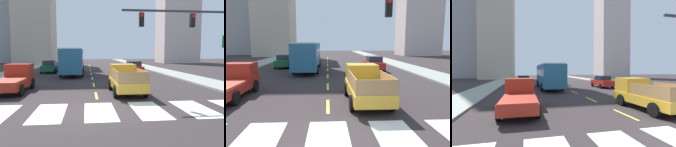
# 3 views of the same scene
# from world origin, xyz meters

# --- Properties ---
(ground_plane) EXTENTS (160.00, 160.00, 0.00)m
(ground_plane) POSITION_xyz_m (0.00, 0.00, 0.00)
(ground_plane) COLOR #2F2829
(sidewalk_right) EXTENTS (3.19, 110.00, 0.15)m
(sidewalk_right) POSITION_xyz_m (10.63, 18.00, 0.07)
(sidewalk_right) COLOR gray
(sidewalk_right) RESTS_ON ground
(sidewalk_left) EXTENTS (3.19, 110.00, 0.15)m
(sidewalk_left) POSITION_xyz_m (-10.63, 18.00, 0.07)
(sidewalk_left) COLOR gray
(sidewalk_left) RESTS_ON ground
(crosswalk_stripe_2) EXTENTS (1.50, 3.57, 0.01)m
(crosswalk_stripe_2) POSITION_xyz_m (-2.44, 0.00, 0.00)
(crosswalk_stripe_2) COLOR silver
(crosswalk_stripe_2) RESTS_ON ground
(crosswalk_stripe_3) EXTENTS (1.50, 3.57, 0.01)m
(crosswalk_stripe_3) POSITION_xyz_m (0.00, 0.00, 0.00)
(crosswalk_stripe_3) COLOR silver
(crosswalk_stripe_3) RESTS_ON ground
(crosswalk_stripe_4) EXTENTS (1.50, 3.57, 0.01)m
(crosswalk_stripe_4) POSITION_xyz_m (2.44, 0.00, 0.00)
(crosswalk_stripe_4) COLOR silver
(crosswalk_stripe_4) RESTS_ON ground
(lane_dash_0) EXTENTS (0.16, 2.40, 0.01)m
(lane_dash_0) POSITION_xyz_m (0.00, 4.00, 0.00)
(lane_dash_0) COLOR #D1D24A
(lane_dash_0) RESTS_ON ground
(lane_dash_1) EXTENTS (0.16, 2.40, 0.01)m
(lane_dash_1) POSITION_xyz_m (0.00, 9.00, 0.00)
(lane_dash_1) COLOR #D1D24A
(lane_dash_1) RESTS_ON ground
(lane_dash_2) EXTENTS (0.16, 2.40, 0.01)m
(lane_dash_2) POSITION_xyz_m (0.00, 14.00, 0.00)
(lane_dash_2) COLOR #D1D24A
(lane_dash_2) RESTS_ON ground
(lane_dash_3) EXTENTS (0.16, 2.40, 0.01)m
(lane_dash_3) POSITION_xyz_m (0.00, 19.00, 0.00)
(lane_dash_3) COLOR #D1D24A
(lane_dash_3) RESTS_ON ground
(lane_dash_4) EXTENTS (0.16, 2.40, 0.01)m
(lane_dash_4) POSITION_xyz_m (0.00, 24.00, 0.00)
(lane_dash_4) COLOR #D1D24A
(lane_dash_4) RESTS_ON ground
(lane_dash_5) EXTENTS (0.16, 2.40, 0.01)m
(lane_dash_5) POSITION_xyz_m (0.00, 29.00, 0.00)
(lane_dash_5) COLOR #D1D24A
(lane_dash_5) RESTS_ON ground
(lane_dash_6) EXTENTS (0.16, 2.40, 0.01)m
(lane_dash_6) POSITION_xyz_m (0.00, 34.00, 0.00)
(lane_dash_6) COLOR #D1D24A
(lane_dash_6) RESTS_ON ground
(lane_dash_7) EXTENTS (0.16, 2.40, 0.01)m
(lane_dash_7) POSITION_xyz_m (0.00, 39.00, 0.00)
(lane_dash_7) COLOR #D1D24A
(lane_dash_7) RESTS_ON ground
(pickup_stakebed) EXTENTS (2.18, 5.20, 1.96)m
(pickup_stakebed) POSITION_xyz_m (2.14, 5.11, 0.94)
(pickup_stakebed) COLOR gold
(pickup_stakebed) RESTS_ON ground
(pickup_dark) EXTENTS (2.18, 5.20, 1.96)m
(pickup_dark) POSITION_xyz_m (-5.87, 6.46, 0.92)
(pickup_dark) COLOR #A02416
(pickup_dark) RESTS_ON ground
(city_bus) EXTENTS (2.72, 10.80, 3.32)m
(city_bus) POSITION_xyz_m (-2.32, 18.35, 1.95)
(city_bus) COLOR #255F86
(city_bus) RESTS_ON ground
(sedan_near_left) EXTENTS (2.02, 4.40, 1.72)m
(sedan_near_left) POSITION_xyz_m (-5.70, 21.43, 0.86)
(sedan_near_left) COLOR #175734
(sedan_near_left) RESTS_ON ground
(sedan_mid) EXTENTS (2.02, 4.40, 1.72)m
(sedan_mid) POSITION_xyz_m (5.47, 17.96, 0.86)
(sedan_mid) COLOR red
(sedan_mid) RESTS_ON ground
(block_mid_left) EXTENTS (8.76, 10.77, 26.84)m
(block_mid_left) POSITION_xyz_m (-12.88, 47.36, 13.42)
(block_mid_left) COLOR #BBAE96
(block_mid_left) RESTS_ON ground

